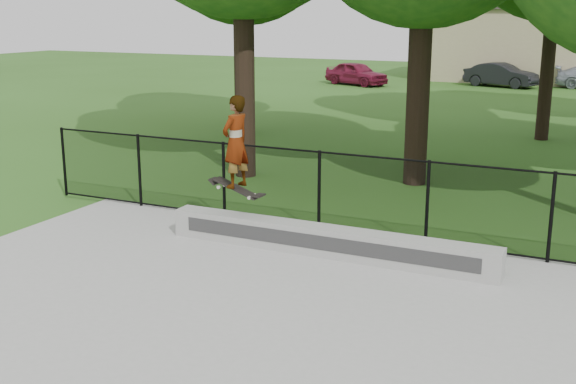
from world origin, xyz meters
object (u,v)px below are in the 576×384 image
(car_b, at_px, (501,75))
(skater_airborne, at_px, (236,144))
(car_a, at_px, (356,73))
(grind_ledge, at_px, (327,241))

(car_b, xyz_separation_m, skater_airborne, (0.38, -29.04, 1.17))
(car_b, height_order, skater_airborne, skater_airborne)
(skater_airborne, bearing_deg, car_b, 90.74)
(car_a, height_order, skater_airborne, skater_airborne)
(car_b, bearing_deg, car_a, 123.36)
(car_a, xyz_separation_m, skater_airborne, (7.63, -26.68, 1.17))
(car_a, distance_m, car_b, 7.63)
(car_a, height_order, car_b, car_a)
(car_a, bearing_deg, skater_airborne, -141.65)
(grind_ledge, xyz_separation_m, car_a, (-9.31, 26.66, 0.33))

